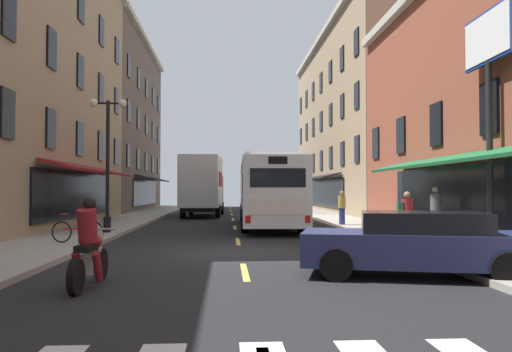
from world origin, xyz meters
name	(u,v)px	position (x,y,z in m)	size (l,w,h in m)	color
ground_plane	(240,254)	(0.00, 0.00, -0.05)	(34.80, 80.00, 0.10)	black
lane_centre_dashes	(241,253)	(0.00, -0.25, 0.00)	(0.14, 73.90, 0.01)	#DBCC4C
sidewalk_left	(28,251)	(-5.90, 0.00, 0.07)	(3.00, 80.00, 0.14)	#A39E93
sidewalk_right	(442,248)	(5.90, 0.00, 0.07)	(3.00, 80.00, 0.14)	#A39E93
billboard_sign	(489,69)	(7.05, -0.58, 5.22)	(0.40, 2.61, 6.75)	black
transit_bus	(268,192)	(1.61, 9.92, 1.69)	(2.83, 11.83, 3.22)	white
box_truck	(203,186)	(-1.95, 19.53, 2.01)	(2.74, 8.05, 3.90)	black
sedan_near	(416,243)	(3.47, -4.34, 0.69)	(4.80, 2.80, 1.32)	navy
sedan_mid	(211,202)	(-1.70, 30.01, 0.73)	(2.05, 4.76, 1.44)	silver
motorcycle_rider	(89,249)	(-2.89, -5.13, 0.71)	(0.62, 2.07, 1.66)	black
bicycle_near	(78,231)	(-4.98, 1.47, 0.50)	(1.69, 0.51, 0.91)	black
pedestrian_near	(407,216)	(5.11, 0.74, 0.97)	(0.51, 0.36, 1.59)	black
pedestrian_mid	(436,211)	(6.78, 2.54, 1.04)	(0.36, 0.36, 1.75)	#4C4C51
pedestrian_far	(342,207)	(5.06, 9.24, 0.95)	(0.36, 0.36, 1.60)	navy
street_lamp_twin	(108,158)	(-4.99, 5.40, 3.00)	(1.42, 0.32, 5.16)	black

